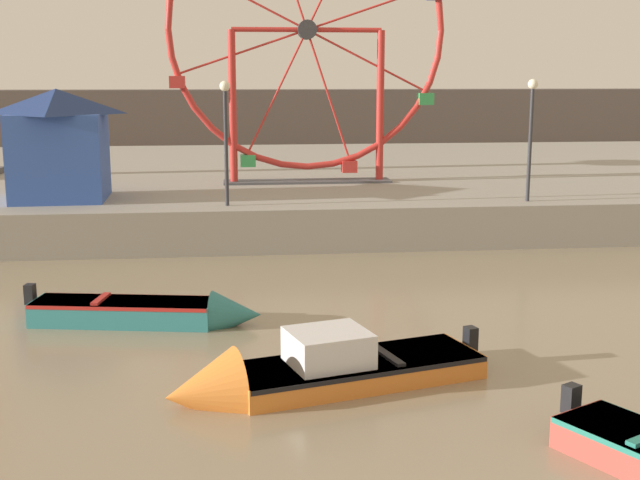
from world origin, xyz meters
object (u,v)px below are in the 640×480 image
motorboat_orange_hull (299,374)px  carnival_booth_blue_tent (59,143)px  ferris_wheel_red_frame (307,36)px  promenade_lamp_near (531,122)px  motorboat_teal_painted (157,312)px  promenade_lamp_far (226,125)px

motorboat_orange_hull → carnival_booth_blue_tent: size_ratio=1.65×
motorboat_orange_hull → ferris_wheel_red_frame: (1.85, 17.61, 6.49)m
ferris_wheel_red_frame → promenade_lamp_near: 9.09m
motorboat_orange_hull → carnival_booth_blue_tent: (-6.56, 14.13, 2.93)m
ferris_wheel_red_frame → motorboat_orange_hull: bearing=-96.0°
motorboat_orange_hull → promenade_lamp_near: size_ratio=1.52×
motorboat_teal_painted → ferris_wheel_red_frame: (4.60, 13.39, 6.50)m
ferris_wheel_red_frame → promenade_lamp_near: bearing=-40.1°
motorboat_orange_hull → promenade_lamp_near: bearing=-140.7°
motorboat_teal_painted → carnival_booth_blue_tent: bearing=121.3°
carnival_booth_blue_tent → promenade_lamp_far: promenade_lamp_far is taller
ferris_wheel_red_frame → promenade_lamp_far: ferris_wheel_red_frame is taller
motorboat_teal_painted → carnival_booth_blue_tent: size_ratio=1.47×
motorboat_orange_hull → motorboat_teal_painted: motorboat_orange_hull is taller
carnival_booth_blue_tent → promenade_lamp_far: (5.37, -1.95, 0.66)m
motorboat_orange_hull → ferris_wheel_red_frame: ferris_wheel_red_frame is taller
promenade_lamp_far → ferris_wheel_red_frame: bearing=60.8°
motorboat_teal_painted → carnival_booth_blue_tent: (-3.80, 9.91, 2.94)m
ferris_wheel_red_frame → carnival_booth_blue_tent: (-8.40, -3.48, -3.56)m
motorboat_orange_hull → motorboat_teal_painted: bearing=-72.6°
promenade_lamp_far → motorboat_orange_hull: bearing=-84.5°
carnival_booth_blue_tent → promenade_lamp_near: bearing=-9.6°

